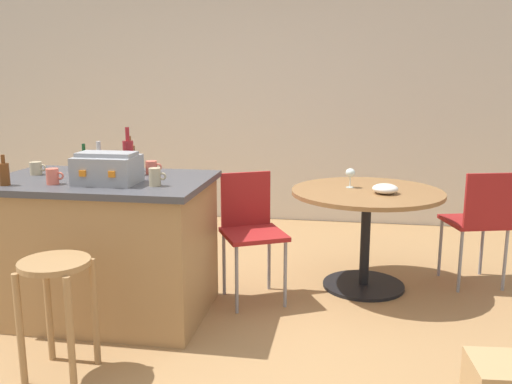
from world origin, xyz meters
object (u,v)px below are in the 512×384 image
object	(u,v)px
wine_glass	(350,173)
cup_2	(152,167)
serving_bowl	(385,189)
kitchen_island	(103,247)
bottle_3	(99,163)
folding_chair_near	(251,225)
bottle_2	(128,156)
dining_table	(366,213)
folding_chair_far	(479,218)
bottle_0	(130,158)
cup_0	(36,168)
cup_3	(53,176)
cup_1	(155,177)
toolbox	(107,169)
bottle_1	(4,174)
bottle_4	(84,160)
wooden_stool	(56,289)

from	to	relation	value
wine_glass	cup_2	bearing A→B (deg)	-155.06
cup_2	serving_bowl	bearing A→B (deg)	15.52
kitchen_island	cup_2	world-z (taller)	cup_2
bottle_3	cup_2	xyz separation A→B (m)	(0.31, 0.13, -0.04)
cup_2	folding_chair_near	bearing A→B (deg)	17.46
cup_2	wine_glass	world-z (taller)	cup_2
bottle_2	serving_bowl	distance (m)	1.77
dining_table	folding_chair_far	xyz separation A→B (m)	(0.82, 0.15, -0.04)
folding_chair_near	bottle_0	world-z (taller)	bottle_0
cup_0	serving_bowl	world-z (taller)	cup_0
kitchen_island	cup_3	bearing A→B (deg)	-131.21
cup_1	toolbox	bearing A→B (deg)	174.57
toolbox	bottle_0	xyz separation A→B (m)	(-0.04, 0.45, 0.00)
bottle_2	cup_2	bearing A→B (deg)	20.22
dining_table	bottle_1	xyz separation A→B (m)	(-2.15, -1.05, 0.41)
bottle_2	cup_1	bearing A→B (deg)	-48.46
cup_3	bottle_4	bearing A→B (deg)	96.02
bottle_4	cup_2	bearing A→B (deg)	-8.38
wine_glass	serving_bowl	size ratio (longest dim) A/B	0.80
bottle_0	wine_glass	size ratio (longest dim) A/B	1.68
serving_bowl	bottle_2	bearing A→B (deg)	-164.08
bottle_1	wine_glass	bearing A→B (deg)	29.12
dining_table	cup_3	size ratio (longest dim) A/B	9.91
bottle_0	cup_0	world-z (taller)	bottle_0
cup_2	serving_bowl	world-z (taller)	cup_2
folding_chair_near	cup_3	world-z (taller)	cup_3
folding_chair_far	cup_2	world-z (taller)	cup_2
bottle_0	cup_3	world-z (taller)	bottle_0
bottle_2	bottle_4	bearing A→B (deg)	161.35
dining_table	cup_1	size ratio (longest dim) A/B	10.13
serving_bowl	cup_3	bearing A→B (deg)	-156.49
wooden_stool	cup_2	xyz separation A→B (m)	(0.16, 1.00, 0.48)
bottle_0	bottle_1	distance (m)	0.81
wooden_stool	wine_glass	size ratio (longest dim) A/B	4.38
folding_chair_far	bottle_3	distance (m)	2.72
folding_chair_near	bottle_2	distance (m)	0.95
kitchen_island	cup_2	size ratio (longest dim) A/B	12.52
bottle_4	toolbox	bearing A→B (deg)	-50.02
bottle_1	cup_1	world-z (taller)	bottle_1
kitchen_island	dining_table	size ratio (longest dim) A/B	1.27
bottle_1	folding_chair_far	bearing A→B (deg)	21.95
cup_2	cup_0	bearing A→B (deg)	-168.36
bottle_4	cup_0	world-z (taller)	bottle_4
dining_table	bottle_0	xyz separation A→B (m)	(-1.61, -0.44, 0.43)
wine_glass	folding_chair_near	bearing A→B (deg)	-148.77
wine_glass	wooden_stool	bearing A→B (deg)	-132.41
kitchen_island	bottle_1	world-z (taller)	bottle_1
wooden_stool	dining_table	bearing A→B (deg)	43.78
dining_table	cup_3	bearing A→B (deg)	-152.84
wooden_stool	cup_1	world-z (taller)	cup_1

